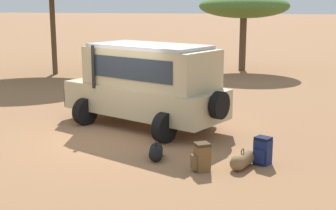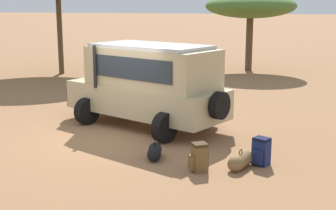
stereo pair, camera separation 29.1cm
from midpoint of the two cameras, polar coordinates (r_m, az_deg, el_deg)
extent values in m
plane|color=#936642|center=(12.77, -7.39, -4.12)|extent=(320.00, 320.00, 0.00)
cube|color=tan|center=(13.85, -3.52, 0.75)|extent=(5.25, 3.62, 0.84)
cube|color=tan|center=(13.53, -2.77, 4.65)|extent=(4.21, 3.11, 1.10)
cube|color=#232D38|center=(14.56, -7.36, 4.91)|extent=(0.65, 1.46, 0.77)
cube|color=#232D38|center=(12.86, -5.38, 4.43)|extent=(2.73, 1.16, 0.60)
cube|color=#232D38|center=(14.22, -0.41, 5.24)|extent=(2.73, 1.16, 0.60)
cube|color=#B7B7B7|center=(13.50, -2.96, 7.19)|extent=(3.82, 2.89, 0.10)
cube|color=black|center=(15.66, -10.62, 1.27)|extent=(0.76, 1.55, 0.56)
cylinder|color=black|center=(13.77, -9.71, 4.62)|extent=(0.10, 0.10, 1.25)
cylinder|color=black|center=(14.32, -10.64, -0.78)|extent=(0.56, 0.85, 0.80)
cylinder|color=black|center=(15.64, -5.37, 0.48)|extent=(0.56, 0.85, 0.80)
cylinder|color=black|center=(12.28, -1.10, -2.75)|extent=(0.56, 0.85, 0.80)
cylinder|color=black|center=(13.80, 3.93, -1.09)|extent=(0.56, 0.85, 0.80)
cylinder|color=black|center=(12.31, 5.61, -0.03)|extent=(0.48, 0.76, 0.74)
cube|color=navy|center=(10.85, 10.71, -5.63)|extent=(0.44, 0.39, 0.57)
cube|color=navy|center=(10.73, 10.23, -6.22)|extent=(0.27, 0.19, 0.31)
cube|color=black|center=(10.76, 10.78, -4.04)|extent=(0.43, 0.40, 0.07)
cylinder|color=black|center=(10.94, 11.48, -5.51)|extent=(0.04, 0.04, 0.48)
cylinder|color=black|center=(11.02, 10.76, -5.36)|extent=(0.04, 0.04, 0.48)
cube|color=brown|center=(10.25, 3.34, -6.51)|extent=(0.41, 0.42, 0.57)
cube|color=brown|center=(10.21, 2.37, -7.00)|extent=(0.20, 0.23, 0.31)
cube|color=#3A2A16|center=(10.16, 3.37, -4.83)|extent=(0.41, 0.41, 0.07)
cylinder|color=#3A2A16|center=(10.25, 4.35, -6.52)|extent=(0.04, 0.04, 0.48)
cylinder|color=#3A2A16|center=(10.37, 4.04, -6.29)|extent=(0.04, 0.04, 0.48)
cylinder|color=brown|center=(10.57, 8.26, -6.68)|extent=(0.48, 0.62, 0.34)
sphere|color=brown|center=(10.34, 7.64, -7.10)|extent=(0.33, 0.33, 0.33)
sphere|color=brown|center=(10.81, 8.86, -6.27)|extent=(0.33, 0.33, 0.33)
torus|color=#493721|center=(10.51, 8.29, -5.70)|extent=(0.07, 0.16, 0.16)
cylinder|color=black|center=(11.06, -2.24, -5.75)|extent=(0.42, 0.52, 0.32)
sphere|color=black|center=(11.28, -2.18, -5.40)|extent=(0.31, 0.31, 0.31)
sphere|color=black|center=(10.85, -2.30, -6.12)|extent=(0.31, 0.31, 0.31)
torus|color=black|center=(11.01, -2.24, -4.86)|extent=(0.06, 0.16, 0.16)
cylinder|color=brown|center=(24.90, -14.12, 8.12)|extent=(0.27, 0.27, 3.88)
cylinder|color=brown|center=(25.84, 8.77, 7.40)|extent=(0.37, 0.37, 2.91)
ellipsoid|color=#476B2D|center=(25.75, 8.92, 11.84)|extent=(4.80, 4.54, 1.29)
camera|label=1|loc=(0.15, -90.69, -0.15)|focal=50.00mm
camera|label=2|loc=(0.15, 89.31, 0.15)|focal=50.00mm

